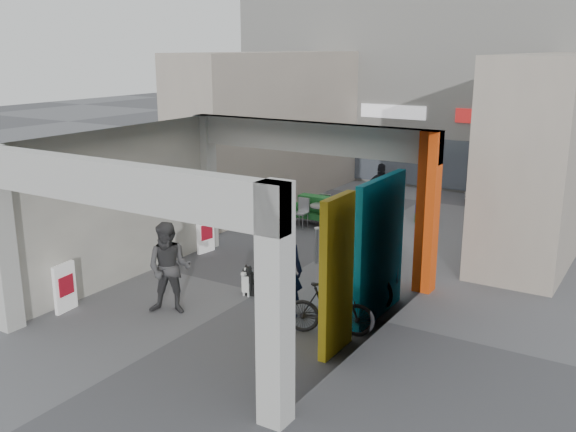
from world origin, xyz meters
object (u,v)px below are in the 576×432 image
Objects in this scene: man_back_turned at (169,268)px; produce_stand at (313,213)px; man_elderly at (385,266)px; bicycle_front at (364,274)px; white_van at (522,189)px; border_collie at (249,282)px; man_with_dog at (285,271)px; man_crates at (381,192)px; bicycle_rear at (330,309)px; cafe_set at (322,216)px.

produce_stand is at bearing 71.18° from man_back_turned.
man_elderly reaches higher than bicycle_front.
border_collie is at bearing 156.28° from white_van.
man_with_dog is 0.53× the size of white_van.
man_crates reaches higher than man_elderly.
border_collie is at bearing 146.87° from bicycle_front.
man_elderly reaches higher than white_van.
bicycle_front is 2.03m from bicycle_rear.
white_van is (4.83, 5.54, 0.28)m from produce_stand.
produce_stand is 7.64m from bicycle_rear.
man_elderly is 2.13m from bicycle_rear.
cafe_set is 7.18m from white_van.
white_van is (0.82, 12.04, 0.11)m from bicycle_rear.
border_collie is 1.54m from man_with_dog.
bicycle_rear is at bearing -11.79° from man_back_turned.
man_with_dog is 2.30m from man_back_turned.
produce_stand is 7.33m from man_back_turned.
man_crates is 8.46m from bicycle_rear.
man_with_dog is 11.93m from white_van.
border_collie is at bearing -77.19° from cafe_set.
white_van reaches higher than border_collie.
man_with_dog is at bearing -67.67° from cafe_set.
man_with_dog reaches higher than white_van.
man_with_dog reaches higher than man_back_turned.
man_elderly is at bearing 168.58° from white_van.
bicycle_front is (3.41, -4.44, 0.21)m from cafe_set.
man_elderly reaches higher than cafe_set.
bicycle_rear is at bearing 89.54° from man_crates.
man_crates reaches higher than border_collie.
white_van reaches higher than bicycle_rear.
man_elderly is at bearing -149.28° from man_with_dog.
man_back_turned is at bearing -86.19° from cafe_set.
bicycle_front is (3.75, -4.48, 0.18)m from produce_stand.
man_with_dog is at bearing -178.50° from bicycle_front.
cafe_set is 0.40× the size of white_van.
bicycle_rear is (2.53, -8.07, -0.37)m from man_crates.
man_elderly is (4.18, -4.38, 0.40)m from produce_stand.
man_crates is (-0.12, 7.23, 0.60)m from border_collie.
man_back_turned is 0.95× the size of bicycle_front.
white_van is (4.02, 12.80, -0.32)m from man_back_turned.
man_elderly is at bearing 12.32° from border_collie.
man_back_turned is at bearing 67.79° from man_crates.
produce_stand is 0.67× the size of man_with_dog.
man_crates is 5.20m from white_van.
white_van is at bearing -123.41° from man_with_dog.
white_van is (4.50, 5.59, 0.30)m from cafe_set.
man_back_turned reaches higher than border_collie.
man_crates reaches higher than bicycle_rear.
border_collie is at bearing -48.33° from man_with_dog.
border_collie is at bearing 38.43° from man_back_turned.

